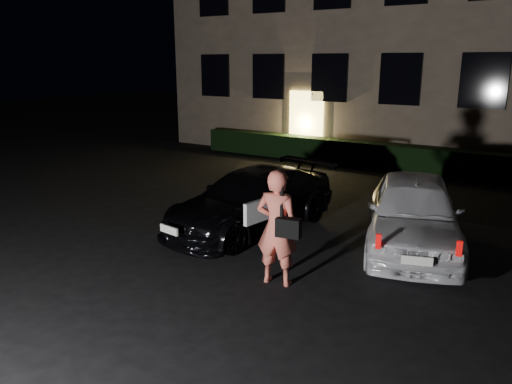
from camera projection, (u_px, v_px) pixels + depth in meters
The scene contains 5 objects.
ground at pixel (194, 276), 8.62m from camera, with size 80.00×80.00×0.00m, color black.
hedge at pixel (391, 157), 17.05m from camera, with size 15.00×0.70×0.85m, color black.
sedan at pixel (252, 200), 10.93m from camera, with size 2.46×4.69×1.30m.
hatch at pixel (413, 212), 9.79m from camera, with size 2.94×4.61×1.46m.
man at pixel (277, 228), 8.12m from camera, with size 0.86×0.58×1.95m.
Camera 1 is at (5.20, -6.12, 3.62)m, focal length 35.00 mm.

